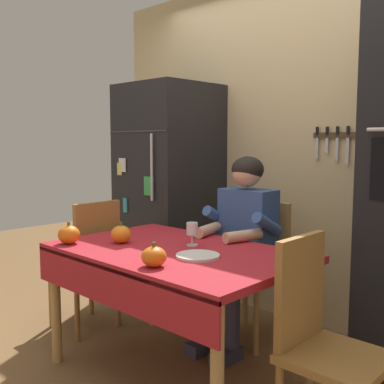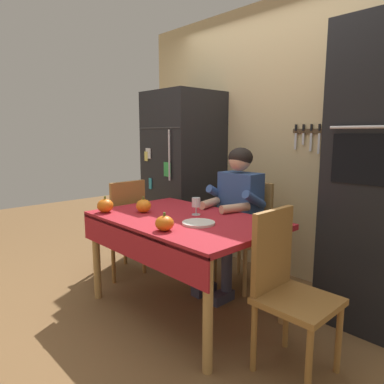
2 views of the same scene
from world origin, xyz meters
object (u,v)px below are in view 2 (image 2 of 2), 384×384
Objects in this scene: chair_right_side at (286,284)px; pumpkin_small at (105,206)px; chair_behind_person at (248,229)px; pumpkin_medium at (165,223)px; wall_oven at (380,179)px; seated_person at (235,207)px; refrigerator at (184,176)px; wine_glass at (196,203)px; serving_tray at (199,223)px; coffee_mug at (281,218)px; chair_left_side at (123,224)px; pumpkin_large at (144,206)px; dining_table at (181,229)px.

chair_right_side reaches higher than pumpkin_small.
chair_behind_person is 1.15m from pumpkin_medium.
chair_right_side is 7.58× the size of pumpkin_medium.
wall_oven reaches higher than seated_person.
chair_behind_person reaches higher than pumpkin_medium.
refrigerator is 1.21m from wine_glass.
wall_oven is 9.14× the size of serving_tray.
refrigerator is 1.49m from serving_tray.
coffee_mug is (-0.27, 0.36, 0.28)m from chair_right_side.
chair_left_side is at bearing -168.47° from coffee_mug.
pumpkin_large is at bearing -154.51° from coffee_mug.
wine_glass is (0.96, -0.74, -0.07)m from refrigerator.
chair_behind_person reaches higher than coffee_mug.
pumpkin_large is at bearing 158.06° from pumpkin_medium.
dining_table is 1.51× the size of chair_left_side.
chair_left_side is 7.58× the size of pumpkin_medium.
chair_right_side is at bearing -8.91° from wine_glass.
pumpkin_large is at bearing -117.33° from seated_person.
chair_right_side reaches higher than pumpkin_large.
pumpkin_large is (-0.35, -0.24, -0.04)m from wine_glass.
wall_oven is 1.17m from chair_behind_person.
chair_behind_person is at bearing 145.02° from coffee_mug.
refrigerator is 1.27m from pumpkin_small.
pumpkin_medium is 0.94× the size of pumpkin_small.
refrigerator is 0.86× the size of wall_oven.
seated_person is at bearing 100.64° from pumpkin_medium.
wall_oven is at bearing 36.14° from pumpkin_large.
chair_behind_person is at bearing 138.37° from chair_right_side.
dining_table is at bearing -3.56° from chair_left_side.
coffee_mug is at bearing 25.49° from pumpkin_large.
wall_oven is 1.52m from pumpkin_medium.
dining_table is 0.38m from pumpkin_large.
chair_right_side is 8.89× the size of coffee_mug.
pumpkin_medium is 0.53× the size of serving_tray.
chair_right_side and chair_left_side have the same top height.
chair_left_side reaches higher than dining_table.
chair_left_side is 1.58m from coffee_mug.
seated_person reaches higher than dining_table.
chair_right_side is 6.87× the size of wine_glass.
refrigerator is 13.30× the size of wine_glass.
chair_behind_person is 0.29m from seated_person.
seated_person reaches higher than chair_left_side.
pumpkin_medium is (0.18, -0.46, -0.04)m from wine_glass.
pumpkin_small is (0.35, -0.37, 0.28)m from chair_left_side.
pumpkin_small is (-1.45, -0.33, 0.28)m from chair_right_side.
pumpkin_medium is (0.53, -0.21, -0.00)m from pumpkin_large.
wall_oven is (2.00, 0.04, 0.15)m from refrigerator.
pumpkin_large is (-0.36, -0.89, 0.28)m from chair_behind_person.
pumpkin_small is at bearing -71.59° from refrigerator.
serving_tray is at bearing -76.16° from chair_behind_person.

